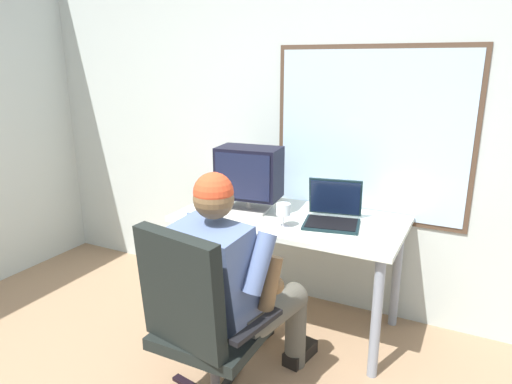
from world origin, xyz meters
name	(u,v)px	position (x,y,z in m)	size (l,w,h in m)	color
wall_rear	(314,113)	(0.02, 2.18, 1.35)	(4.63, 0.08, 2.72)	#B8C2BD
desk	(290,231)	(0.03, 1.76, 0.65)	(1.40, 0.72, 0.75)	gray
office_chair	(198,317)	(-0.02, 0.79, 0.55)	(0.62, 0.61, 1.00)	black
person_seated	(235,280)	(0.03, 1.06, 0.62)	(0.59, 0.86, 1.21)	#524F45
crt_monitor	(249,174)	(-0.25, 1.76, 1.00)	(0.42, 0.28, 0.42)	beige
laptop	(333,212)	(0.30, 1.79, 0.82)	(0.38, 0.37, 0.25)	black
wine_glass	(283,211)	(0.07, 1.57, 0.85)	(0.09, 0.09, 0.14)	silver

